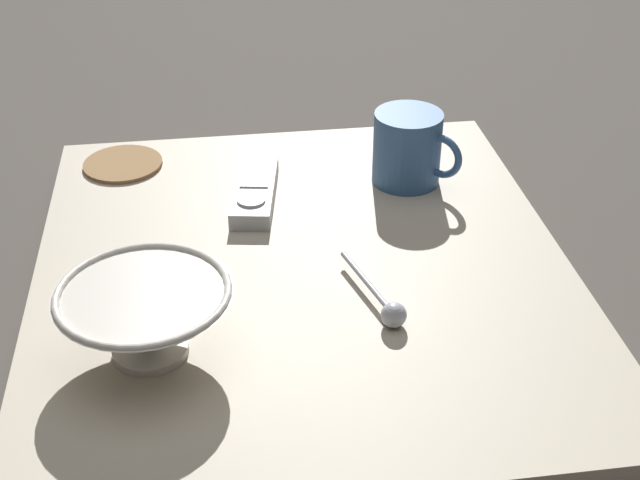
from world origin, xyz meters
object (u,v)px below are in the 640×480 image
at_px(cereal_bowl, 146,318).
at_px(drink_coaster, 123,164).
at_px(teaspoon, 388,308).
at_px(tv_remote_near, 255,191).
at_px(coffee_mug, 408,148).

xyz_separation_m(cereal_bowl, drink_coaster, (-0.39, -0.05, -0.04)).
relative_size(cereal_bowl, drink_coaster, 1.62).
relative_size(cereal_bowl, teaspoon, 1.31).
bearing_deg(cereal_bowl, tv_remote_near, 156.44).
distance_m(tv_remote_near, drink_coaster, 0.20).
xyz_separation_m(cereal_bowl, tv_remote_near, (-0.28, 0.12, -0.03)).
distance_m(coffee_mug, teaspoon, 0.29).
xyz_separation_m(tv_remote_near, drink_coaster, (-0.11, -0.17, -0.01)).
bearing_deg(coffee_mug, tv_remote_near, -84.53).
distance_m(cereal_bowl, teaspoon, 0.24).
xyz_separation_m(cereal_bowl, teaspoon, (-0.02, 0.23, -0.03)).
distance_m(cereal_bowl, drink_coaster, 0.39).
height_order(coffee_mug, tv_remote_near, coffee_mug).
height_order(cereal_bowl, tv_remote_near, cereal_bowl).
height_order(teaspoon, tv_remote_near, teaspoon).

